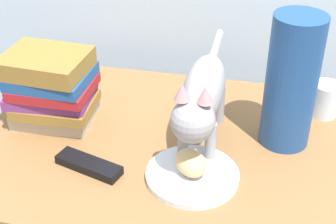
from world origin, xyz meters
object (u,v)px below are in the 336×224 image
Objects in this scene: green_vase at (291,82)px; tv_remote at (89,165)px; candle_jar at (325,101)px; plate at (192,175)px; bread_roll at (191,163)px; book_stack at (52,89)px; cat at (202,96)px; side_table at (168,164)px.

green_vase is 2.05× the size of tv_remote.
tv_remote is (-0.50, -0.33, -0.03)m from candle_jar.
bread_roll reaches higher than plate.
book_stack is 0.55m from green_vase.
cat is 0.35m from candle_jar.
bread_roll is 0.39m from book_stack.
side_table is at bearing -151.10° from candle_jar.
book_stack is at bearing -175.78° from green_vase.
plate is 2.46× the size of bread_roll.
tv_remote is at bearing -154.02° from green_vase.
plate is 0.42m from candle_jar.
green_vase reaches higher than book_stack.
green_vase is 0.20m from candle_jar.
cat is at bearing 91.61° from plate.
bread_roll is at bearing -57.50° from side_table.
side_table is 0.18m from bread_roll.
green_vase is at bearing 44.62° from plate.
side_table is 0.22m from cat.
green_vase is at bearing 43.80° from bread_roll.
tv_remote is (-0.14, -0.14, 0.08)m from side_table.
bread_roll is at bearing -90.33° from cat.
bread_roll is at bearing 163.32° from plate.
cat is 1.56× the size of green_vase.
green_vase reaches higher than bread_roll.
plate is at bearing 21.18° from tv_remote.
cat is 2.34× the size of book_stack.
cat is (0.00, 0.12, 0.09)m from bread_roll.
bread_roll is (-0.00, 0.00, 0.03)m from plate.
plate reaches higher than side_table.
book_stack is 2.41× the size of candle_jar.
green_vase is 0.47m from tv_remote.
bread_roll is 0.22m from tv_remote.
tv_remote is (-0.22, -0.14, -0.12)m from cat.
plate is 0.41× the size of cat.
plate is 0.64× the size of green_vase.
plate is (0.08, -0.12, 0.08)m from side_table.
book_stack reaches higher than tv_remote.
bread_roll is 0.28m from green_vase.
plate is 0.96× the size of book_stack.
candle_jar is (0.28, 0.20, -0.09)m from cat.
side_table is 0.21m from tv_remote.
plate is at bearing -88.39° from cat.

